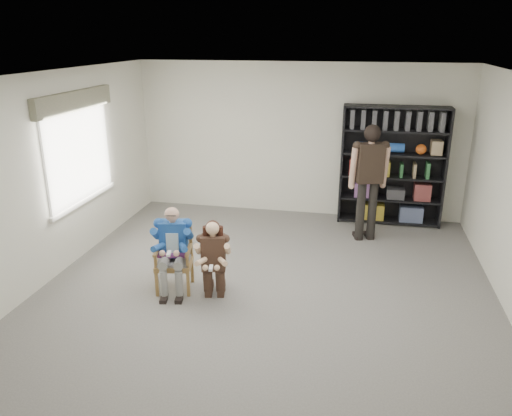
% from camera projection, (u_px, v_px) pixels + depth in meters
% --- Properties ---
extents(room_shell, '(6.00, 7.00, 2.80)m').
position_uv_depth(room_shell, '(262.00, 198.00, 5.96)').
color(room_shell, white).
rests_on(room_shell, ground).
extents(floor, '(6.00, 7.00, 0.01)m').
position_uv_depth(floor, '(262.00, 301.00, 6.42)').
color(floor, slate).
rests_on(floor, ground).
extents(window_left, '(0.16, 2.00, 1.75)m').
position_uv_depth(window_left, '(80.00, 150.00, 7.37)').
color(window_left, white).
rests_on(window_left, room_shell).
extents(armchair, '(0.60, 0.59, 0.89)m').
position_uv_depth(armchair, '(174.00, 259.00, 6.58)').
color(armchair, '#AB7337').
rests_on(armchair, floor).
extents(seated_man, '(0.63, 0.78, 1.16)m').
position_uv_depth(seated_man, '(173.00, 249.00, 6.54)').
color(seated_man, navy).
rests_on(seated_man, floor).
extents(kneeling_woman, '(0.58, 0.79, 1.06)m').
position_uv_depth(kneeling_woman, '(213.00, 260.00, 6.33)').
color(kneeling_woman, '#3B291F').
rests_on(kneeling_woman, floor).
extents(bookshelf, '(1.80, 0.38, 2.10)m').
position_uv_depth(bookshelf, '(392.00, 166.00, 8.78)').
color(bookshelf, black).
rests_on(bookshelf, floor).
extents(standing_man, '(0.66, 0.49, 1.91)m').
position_uv_depth(standing_man, '(368.00, 184.00, 8.05)').
color(standing_man, black).
rests_on(standing_man, floor).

